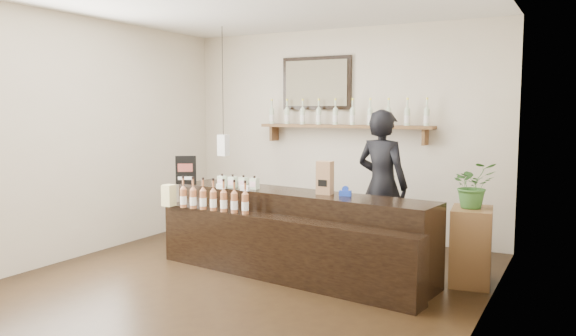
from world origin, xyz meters
The scene contains 10 objects.
ground centered at (0.00, 0.00, 0.00)m, with size 5.00×5.00×0.00m, color black.
room_shell centered at (0.00, 0.00, 1.70)m, with size 5.00×5.00×5.00m.
back_wall_decor centered at (-0.16, 2.37, 1.76)m, with size 2.66×0.96×1.69m.
counter centered at (0.27, 0.59, 0.40)m, with size 3.10×1.20×1.00m.
promo_sign centered at (-1.16, 0.63, 1.02)m, with size 0.21×0.15×0.33m.
paper_bag centered at (0.60, 0.68, 1.02)m, with size 0.16×0.13×0.34m.
tape_dispenser centered at (0.83, 0.67, 0.89)m, with size 0.13×0.06×0.10m.
side_cabinet centered at (2.00, 1.10, 0.38)m, with size 0.45×0.57×0.76m.
potted_plant centered at (2.00, 1.10, 0.99)m, with size 0.41×0.36×0.46m, color #316026.
shopkeeper centered at (0.92, 1.55, 0.97)m, with size 0.71×0.47×1.95m, color black.
Camera 1 is at (2.98, -4.54, 1.73)m, focal length 35.00 mm.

